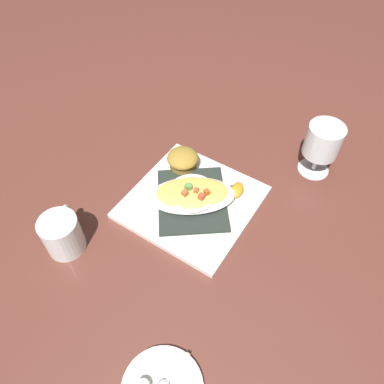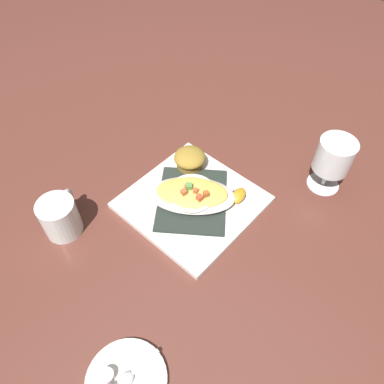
# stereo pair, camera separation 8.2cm
# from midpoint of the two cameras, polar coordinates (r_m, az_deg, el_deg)

# --- Properties ---
(ground_plane) EXTENTS (2.60, 2.60, 0.00)m
(ground_plane) POSITION_cam_midpoint_polar(r_m,az_deg,el_deg) (0.85, -2.75, -2.00)
(ground_plane) COLOR brown
(square_plate) EXTENTS (0.29, 0.29, 0.01)m
(square_plate) POSITION_cam_midpoint_polar(r_m,az_deg,el_deg) (0.85, -2.76, -1.73)
(square_plate) COLOR white
(square_plate) RESTS_ON ground_plane
(folded_napkin) EXTENTS (0.23, 0.24, 0.01)m
(folded_napkin) POSITION_cam_midpoint_polar(r_m,az_deg,el_deg) (0.84, -2.79, -1.34)
(folded_napkin) COLOR #262E28
(folded_napkin) RESTS_ON square_plate
(gratin_dish) EXTENTS (0.22, 0.19, 0.04)m
(gratin_dish) POSITION_cam_midpoint_polar(r_m,az_deg,el_deg) (0.82, -2.84, -0.50)
(gratin_dish) COLOR silver
(gratin_dish) RESTS_ON folded_napkin
(muffin) EXTENTS (0.08, 0.08, 0.05)m
(muffin) POSITION_cam_midpoint_polar(r_m,az_deg,el_deg) (0.89, -4.04, 4.80)
(muffin) COLOR olive
(muffin) RESTS_ON square_plate
(orange_garnish) EXTENTS (0.06, 0.06, 0.02)m
(orange_garnish) POSITION_cam_midpoint_polar(r_m,az_deg,el_deg) (0.85, 4.10, 0.10)
(orange_garnish) COLOR #4E2559
(orange_garnish) RESTS_ON square_plate
(coffee_mug) EXTENTS (0.08, 0.10, 0.09)m
(coffee_mug) POSITION_cam_midpoint_polar(r_m,az_deg,el_deg) (0.81, -21.97, -6.37)
(coffee_mug) COLOR white
(coffee_mug) RESTS_ON ground_plane
(stemmed_glass) EXTENTS (0.08, 0.08, 0.13)m
(stemmed_glass) POSITION_cam_midpoint_polar(r_m,az_deg,el_deg) (0.89, 16.97, 7.06)
(stemmed_glass) COLOR white
(stemmed_glass) RESTS_ON ground_plane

